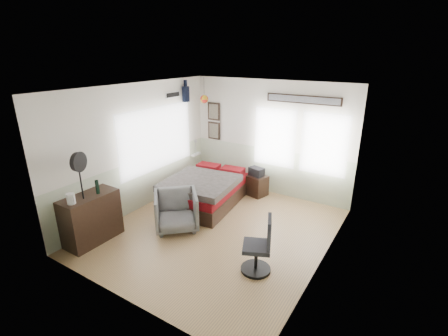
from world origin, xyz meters
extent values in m
cube|color=#8A694E|center=(0.00, 0.00, -0.01)|extent=(4.00, 4.50, 0.01)
cube|color=beige|center=(0.00, 2.25, 1.35)|extent=(4.00, 0.02, 2.70)
cube|color=beige|center=(0.00, -2.25, 1.35)|extent=(4.00, 0.02, 2.70)
cube|color=beige|center=(-2.00, 0.00, 1.35)|extent=(0.02, 4.50, 2.70)
cube|color=beige|center=(2.00, 0.00, 1.35)|extent=(0.02, 4.50, 2.70)
cube|color=white|center=(0.00, 0.00, 2.70)|extent=(4.00, 4.50, 0.02)
cube|color=#B0BBA1|center=(0.00, 2.24, 0.55)|extent=(4.00, 0.01, 1.10)
cube|color=#B0BBA1|center=(-1.99, 0.00, 0.55)|extent=(0.01, 4.50, 1.10)
cube|color=#B0BBA1|center=(1.99, 0.00, 0.55)|extent=(0.01, 4.50, 1.10)
cube|color=silver|center=(-1.96, 0.55, 1.45)|extent=(0.03, 2.20, 1.35)
cube|color=silver|center=(0.15, 2.21, 1.40)|extent=(0.95, 0.03, 1.30)
cube|color=silver|center=(1.30, 2.21, 1.40)|extent=(0.95, 0.03, 1.30)
cube|color=black|center=(-1.55, 2.21, 1.35)|extent=(0.35, 0.03, 0.45)
cube|color=black|center=(-1.55, 2.21, 1.85)|extent=(0.35, 0.03, 0.45)
cube|color=#7F7259|center=(-1.55, 2.20, 1.35)|extent=(0.27, 0.01, 0.37)
cube|color=#7F7259|center=(-1.55, 2.20, 1.85)|extent=(0.27, 0.01, 0.37)
cube|color=black|center=(0.75, 2.21, 2.32)|extent=(1.65, 0.03, 0.18)
cube|color=gray|center=(0.75, 2.20, 2.32)|extent=(1.58, 0.01, 0.13)
cube|color=white|center=(-1.97, 1.15, 2.35)|extent=(0.02, 0.48, 0.14)
sphere|color=red|center=(-1.65, 1.95, 2.18)|extent=(0.20, 0.20, 0.20)
cube|color=black|center=(-0.92, 0.89, 0.16)|extent=(1.62, 2.14, 0.32)
cube|color=#740304|center=(-0.92, 0.89, 0.41)|extent=(1.57, 2.09, 0.18)
cube|color=#5D5552|center=(-0.92, 0.68, 0.57)|extent=(1.61, 1.60, 0.14)
cube|color=#740304|center=(-1.25, 1.69, 0.57)|extent=(0.58, 0.40, 0.14)
cube|color=#740304|center=(-0.59, 1.69, 0.57)|extent=(0.58, 0.40, 0.14)
cube|color=black|center=(-1.74, -1.49, 0.45)|extent=(0.48, 1.00, 0.90)
imported|color=slate|center=(-0.73, -0.34, 0.37)|extent=(1.14, 1.15, 0.75)
cube|color=black|center=(-0.14, 1.91, 0.24)|extent=(0.57, 0.50, 0.49)
cylinder|color=black|center=(1.19, -0.70, 0.02)|extent=(0.47, 0.47, 0.05)
cylinder|color=black|center=(1.19, -0.70, 0.23)|extent=(0.05, 0.05, 0.36)
cube|color=#24252B|center=(1.19, -0.70, 0.44)|extent=(0.55, 0.55, 0.07)
cube|color=#24252B|center=(1.35, -0.63, 0.71)|extent=(0.21, 0.37, 0.47)
cylinder|color=silver|center=(-1.68, -1.84, 0.99)|extent=(0.14, 0.14, 0.18)
cube|color=silver|center=(-1.60, -1.84, 1.00)|extent=(0.02, 0.02, 0.11)
cylinder|color=black|center=(-1.66, -1.34, 1.02)|extent=(0.06, 0.06, 0.25)
cylinder|color=black|center=(-1.69, -1.61, 1.22)|extent=(0.03, 0.03, 0.64)
cylinder|color=black|center=(-1.69, -1.61, 1.57)|extent=(0.16, 0.33, 0.32)
cylinder|color=black|center=(-1.65, -1.61, 1.57)|extent=(0.13, 0.33, 0.34)
cube|color=black|center=(-0.14, 1.91, 0.59)|extent=(0.39, 0.30, 0.20)
camera|label=1|loc=(3.05, -4.61, 3.28)|focal=26.00mm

